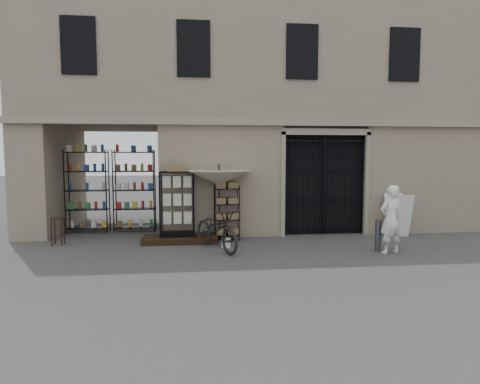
{
  "coord_description": "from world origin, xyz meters",
  "views": [
    {
      "loc": [
        -1.94,
        -9.21,
        2.3
      ],
      "look_at": [
        -0.8,
        1.4,
        1.35
      ],
      "focal_mm": 30.0,
      "sensor_mm": 36.0,
      "label": 1
    }
  ],
  "objects": [
    {
      "name": "bicycle",
      "position": [
        -1.48,
        0.54,
        0.0
      ],
      "size": [
        1.06,
        1.21,
        1.94
      ],
      "primitive_type": "imported",
      "rotation": [
        0.0,
        0.0,
        0.47
      ],
      "color": "black",
      "rests_on": "ground"
    },
    {
      "name": "wire_rack",
      "position": [
        -1.13,
        1.73,
        0.74
      ],
      "size": [
        0.67,
        0.49,
        1.51
      ],
      "rotation": [
        0.0,
        0.0,
        0.02
      ],
      "color": "black",
      "rests_on": "ground"
    },
    {
      "name": "wooden_stool",
      "position": [
        -5.54,
        1.49,
        0.38
      ],
      "size": [
        0.42,
        0.42,
        0.72
      ],
      "rotation": [
        0.0,
        0.0,
        -0.25
      ],
      "color": "black",
      "rests_on": "ground"
    },
    {
      "name": "easel_sign",
      "position": [
        3.76,
        1.55,
        0.63
      ],
      "size": [
        0.6,
        0.68,
        1.21
      ],
      "rotation": [
        0.0,
        0.0,
        0.04
      ],
      "color": "silver",
      "rests_on": "ground"
    },
    {
      "name": "ground",
      "position": [
        0.0,
        0.0,
        0.0
      ],
      "size": [
        80.0,
        80.0,
        0.0
      ],
      "primitive_type": "plane",
      "color": "black",
      "rests_on": "ground"
    },
    {
      "name": "shopkeeper",
      "position": [
        2.62,
        -0.25,
        0.0
      ],
      "size": [
        0.96,
        1.72,
        0.39
      ],
      "primitive_type": "imported",
      "rotation": [
        0.0,
        0.0,
        3.38
      ],
      "color": "white",
      "rests_on": "ground"
    },
    {
      "name": "shop_shelving",
      "position": [
        -4.55,
        3.3,
        1.25
      ],
      "size": [
        2.7,
        0.5,
        2.5
      ],
      "primitive_type": "cube",
      "color": "black",
      "rests_on": "ground"
    },
    {
      "name": "shop_recess",
      "position": [
        -4.5,
        2.8,
        1.5
      ],
      "size": [
        3.0,
        1.7,
        3.0
      ],
      "primitive_type": "cube",
      "color": "black",
      "rests_on": "ground"
    },
    {
      "name": "display_cabinet",
      "position": [
        -2.48,
        1.64,
        0.94
      ],
      "size": [
        1.01,
        0.82,
        1.9
      ],
      "rotation": [
        0.0,
        0.0,
        0.38
      ],
      "color": "black",
      "rests_on": "step_platform"
    },
    {
      "name": "steel_bollard",
      "position": [
        2.42,
        -0.03,
        0.39
      ],
      "size": [
        0.18,
        0.18,
        0.78
      ],
      "primitive_type": "cylinder",
      "rotation": [
        0.0,
        0.0,
        0.31
      ],
      "color": "#474B53",
      "rests_on": "ground"
    },
    {
      "name": "step_platform",
      "position": [
        -2.4,
        1.55,
        0.07
      ],
      "size": [
        2.0,
        0.9,
        0.15
      ],
      "primitive_type": "cube",
      "color": "black",
      "rests_on": "ground"
    },
    {
      "name": "market_umbrella",
      "position": [
        -1.35,
        1.68,
        1.82
      ],
      "size": [
        1.79,
        1.81,
        2.54
      ],
      "rotation": [
        0.0,
        0.0,
        -0.16
      ],
      "color": "black",
      "rests_on": "ground"
    },
    {
      "name": "white_bucket",
      "position": [
        -1.22,
        0.78,
        0.11
      ],
      "size": [
        0.3,
        0.3,
        0.23
      ],
      "primitive_type": "cylinder",
      "rotation": [
        0.0,
        0.0,
        0.32
      ],
      "color": "silver",
      "rests_on": "ground"
    },
    {
      "name": "main_building",
      "position": [
        0.0,
        4.0,
        4.5
      ],
      "size": [
        14.0,
        4.0,
        9.0
      ],
      "primitive_type": "cube",
      "color": "gray",
      "rests_on": "ground"
    },
    {
      "name": "iron_gate",
      "position": [
        1.75,
        2.28,
        1.5
      ],
      "size": [
        2.5,
        0.21,
        3.0
      ],
      "color": "black",
      "rests_on": "ground"
    }
  ]
}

